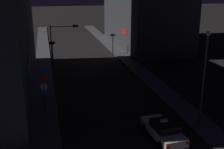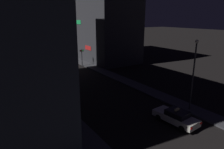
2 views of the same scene
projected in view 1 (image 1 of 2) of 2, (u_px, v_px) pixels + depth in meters
The scene contains 8 objects.
sidewalk_left at pixel (43, 60), 43.79m from camera, with size 2.22×71.45×0.18m, color #424247.
sidewalk_right at pixel (122, 56), 46.56m from camera, with size 2.22×71.45×0.18m, color #424247.
taxi at pixel (163, 130), 21.43m from camera, with size 2.11×4.56×1.62m.
traffic_light_overhead at pixel (61, 35), 43.28m from camera, with size 4.24×0.41×5.37m.
traffic_light_left_kerb at pixel (52, 49), 39.54m from camera, with size 0.80×0.42×3.71m.
traffic_light_right_kerb at pixel (113, 40), 46.43m from camera, with size 0.80×0.41×3.60m.
sign_pole_left at pixel (44, 88), 24.27m from camera, with size 0.64×0.10×4.43m.
street_lamp_near_block at pixel (204, 72), 22.09m from camera, with size 0.37×0.37×7.70m.
Camera 1 is at (-5.82, -9.99, 11.15)m, focal length 45.84 mm.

